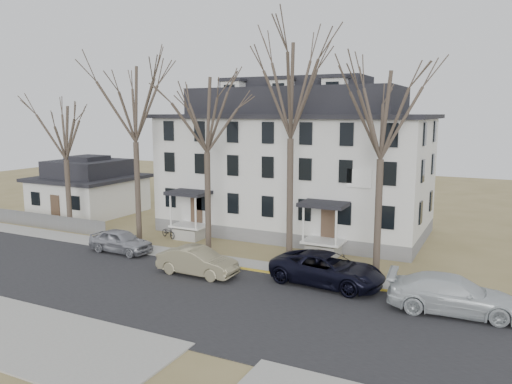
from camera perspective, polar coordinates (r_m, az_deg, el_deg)
The scene contains 17 objects.
ground at distance 24.32m, azimuth -7.67°, elevation -13.69°, with size 120.00×120.00×0.00m, color olive.
main_road at distance 25.87m, azimuth -5.13°, elevation -12.21°, with size 120.00×10.00×0.04m, color #27272A.
far_sidewalk at distance 30.84m, azimuth 0.77°, elevation -8.63°, with size 120.00×2.00×0.08m, color #A09F97.
yellow_curb at distance 28.32m, azimuth 9.27°, elevation -10.39°, with size 14.00×0.25×0.06m, color gold.
boarding_house at distance 39.51m, azimuth 4.44°, elevation 3.23°, with size 20.80×12.36×12.05m.
small_house at distance 49.45m, azimuth -18.54°, elevation 0.30°, with size 8.70×8.70×5.00m.
fence at distance 44.81m, azimuth -23.35°, elevation -3.77°, with size 14.00×0.06×1.20m, color gray.
tree_far_left at distance 36.93m, azimuth -13.75°, elevation 10.31°, with size 8.40×8.40×13.72m.
tree_mid_left at distance 33.38m, azimuth -5.69°, elevation 9.41°, with size 7.80×7.80×12.74m.
tree_center at distance 30.67m, azimuth 4.03°, elevation 12.24°, with size 9.00×9.00×14.70m.
tree_mid_right at distance 28.97m, azimuth 14.24°, elevation 9.24°, with size 7.80×7.80×12.74m.
tree_bungalow at distance 41.78m, azimuth -21.05°, elevation 6.74°, with size 6.60×6.60×10.78m.
car_silver at distance 34.99m, azimuth -15.19°, elevation -5.48°, with size 1.84×4.57×1.56m, color #9EA0A7.
car_tan at distance 29.44m, azimuth -6.71°, elevation -7.94°, with size 1.68×4.83×1.59m, color gray.
car_navy at distance 27.90m, azimuth 8.15°, elevation -8.78°, with size 2.89×6.26×1.74m, color black.
car_white at distance 25.69m, azimuth 21.62°, elevation -10.91°, with size 2.45×6.02×1.75m, color silver.
bicycle_left at distance 38.26m, azimuth -9.98°, elevation -4.58°, with size 0.59×1.68×0.88m, color black.
Camera 1 is at (12.72, -18.49, 9.36)m, focal length 35.00 mm.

